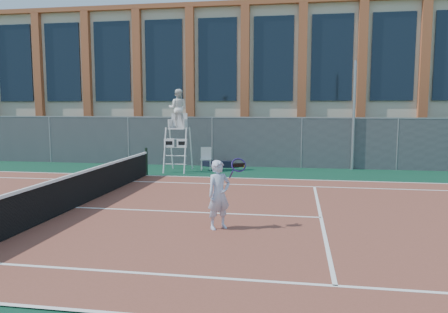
% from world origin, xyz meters
% --- Properties ---
extents(ground, '(120.00, 120.00, 0.00)m').
position_xyz_m(ground, '(0.00, 0.00, 0.00)').
color(ground, '#233814').
extents(apron, '(36.00, 20.00, 0.01)m').
position_xyz_m(apron, '(0.00, 1.00, 0.01)').
color(apron, '#0C3725').
rests_on(apron, ground).
extents(tennis_court, '(23.77, 10.97, 0.02)m').
position_xyz_m(tennis_court, '(0.00, 0.00, 0.02)').
color(tennis_court, brown).
rests_on(tennis_court, apron).
extents(tennis_net, '(0.10, 11.30, 1.10)m').
position_xyz_m(tennis_net, '(0.00, 0.00, 0.54)').
color(tennis_net, black).
rests_on(tennis_net, ground).
extents(fence, '(40.00, 0.06, 2.20)m').
position_xyz_m(fence, '(0.00, 8.80, 1.10)').
color(fence, '#595E60').
rests_on(fence, ground).
extents(hedge, '(40.00, 1.40, 2.20)m').
position_xyz_m(hedge, '(0.00, 10.00, 1.10)').
color(hedge, black).
rests_on(hedge, ground).
extents(building, '(45.00, 10.60, 8.22)m').
position_xyz_m(building, '(0.00, 17.95, 4.15)').
color(building, beige).
rests_on(building, ground).
extents(steel_pole, '(0.12, 0.12, 4.63)m').
position_xyz_m(steel_pole, '(8.16, 8.70, 2.31)').
color(steel_pole, '#9EA0A5').
rests_on(steel_pole, ground).
extents(umpire_chair, '(0.97, 1.49, 3.46)m').
position_xyz_m(umpire_chair, '(0.90, 7.05, 2.53)').
color(umpire_chair, white).
rests_on(umpire_chair, ground).
extents(plastic_chair, '(0.52, 0.52, 0.97)m').
position_xyz_m(plastic_chair, '(1.98, 7.51, 0.58)').
color(plastic_chair, silver).
rests_on(plastic_chair, apron).
extents(sports_bag_near, '(0.69, 0.30, 0.29)m').
position_xyz_m(sports_bag_near, '(2.69, 8.35, 0.16)').
color(sports_bag_near, black).
rests_on(sports_bag_near, apron).
extents(sports_bag_far, '(0.63, 0.50, 0.23)m').
position_xyz_m(sports_bag_far, '(1.85, 8.60, 0.13)').
color(sports_bag_far, black).
rests_on(sports_bag_far, apron).
extents(tennis_player, '(0.92, 0.74, 1.55)m').
position_xyz_m(tennis_player, '(4.13, -1.35, 0.80)').
color(tennis_player, silver).
rests_on(tennis_player, tennis_court).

